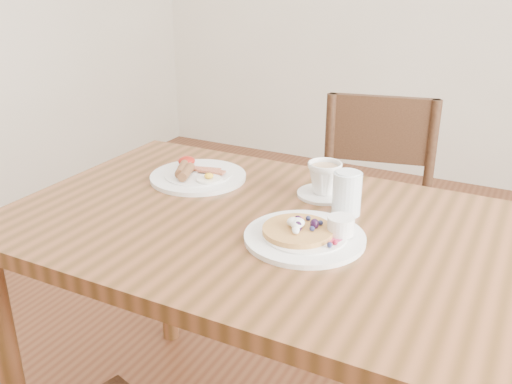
% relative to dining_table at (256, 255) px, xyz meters
% --- Properties ---
extents(dining_table, '(1.20, 0.80, 0.75)m').
position_rel_dining_table_xyz_m(dining_table, '(0.00, 0.00, 0.00)').
color(dining_table, brown).
rests_on(dining_table, ground).
extents(chair_far, '(0.50, 0.50, 0.88)m').
position_rel_dining_table_xyz_m(chair_far, '(0.09, 0.72, -0.16)').
color(chair_far, '#3D2616').
rests_on(chair_far, ground).
extents(pancake_plate, '(0.27, 0.27, 0.06)m').
position_rel_dining_table_xyz_m(pancake_plate, '(0.15, -0.04, 0.11)').
color(pancake_plate, white).
rests_on(pancake_plate, dining_table).
extents(breakfast_plate, '(0.27, 0.27, 0.04)m').
position_rel_dining_table_xyz_m(breakfast_plate, '(-0.27, 0.16, 0.11)').
color(breakfast_plate, white).
rests_on(breakfast_plate, dining_table).
extents(teacup_saucer, '(0.14, 0.14, 0.09)m').
position_rel_dining_table_xyz_m(teacup_saucer, '(0.09, 0.21, 0.14)').
color(teacup_saucer, white).
rests_on(teacup_saucer, dining_table).
extents(water_glass, '(0.07, 0.07, 0.11)m').
position_rel_dining_table_xyz_m(water_glass, '(0.18, 0.13, 0.15)').
color(water_glass, silver).
rests_on(water_glass, dining_table).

